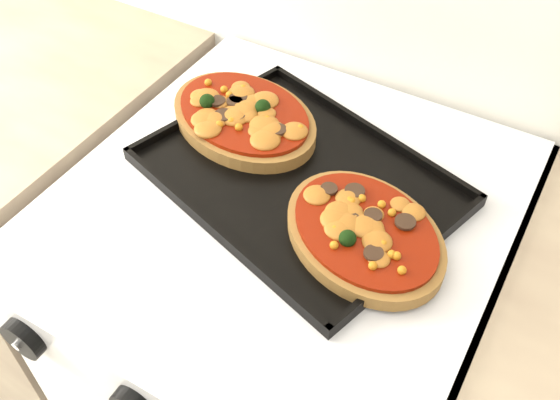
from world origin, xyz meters
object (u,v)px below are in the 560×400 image
Objects in this scene: pizza_left at (244,116)px; pizza_right at (365,232)px; stove at (286,360)px; baking_tray at (298,176)px.

pizza_right is (0.25, -0.12, -0.00)m from pizza_left.
pizza_left is (-0.12, 0.08, 0.48)m from stove.
baking_tray is (0.00, 0.03, 0.47)m from stove.
stove is at bearing 165.75° from pizza_right.
baking_tray reaches higher than stove.
pizza_left is 0.28m from pizza_right.
pizza_right is (0.13, -0.06, 0.01)m from baking_tray.
pizza_right reaches higher than baking_tray.
pizza_right is (0.13, -0.03, 0.48)m from stove.
baking_tray is at bearing 87.68° from stove.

